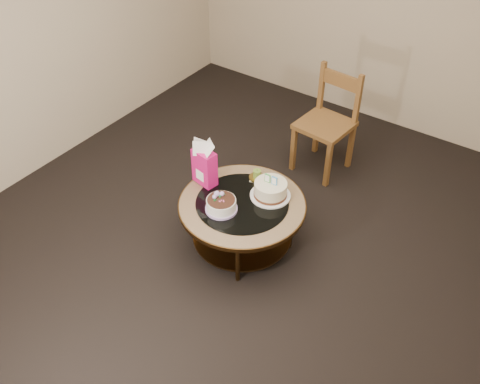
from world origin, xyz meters
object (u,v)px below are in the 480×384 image
Objects in this scene: coffee_table at (242,210)px; decorated_cake at (221,205)px; dining_chair at (327,122)px; cream_cake at (270,190)px; gift_bag at (204,163)px.

decorated_cake reaches higher than coffee_table.
dining_chair is (0.12, 1.52, 0.00)m from decorated_cake.
cream_cake is at bearing -79.31° from dining_chair.
decorated_cake is at bearing -116.83° from coffee_table.
dining_chair reaches higher than cream_cake.
dining_chair reaches higher than decorated_cake.
coffee_table is 0.48m from gift_bag.
coffee_table is 0.22m from decorated_cake.
coffee_table is at bearing 5.97° from gift_bag.
cream_cake is 0.82× the size of gift_bag.
coffee_table is 4.05× the size of decorated_cake.
cream_cake is at bearing 27.54° from gift_bag.
gift_bag is at bearing -102.43° from dining_chair.
cream_cake is (0.22, 0.36, 0.02)m from decorated_cake.
dining_chair is (-0.11, 1.17, -0.01)m from cream_cake.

